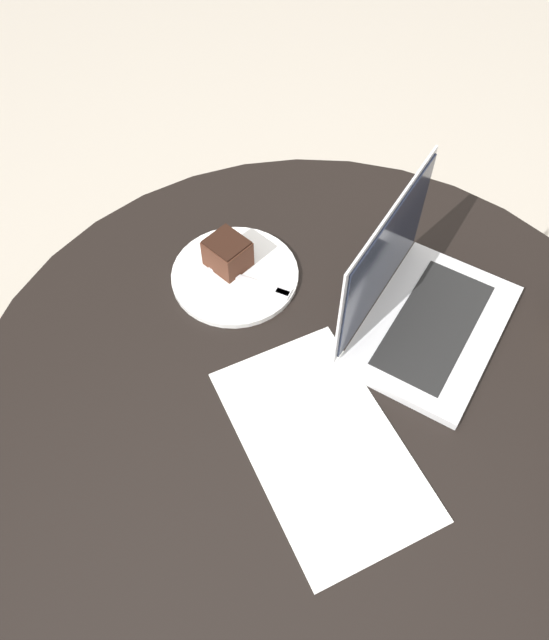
# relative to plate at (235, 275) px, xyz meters

# --- Properties ---
(ground_plane) EXTENTS (12.00, 12.00, 0.00)m
(ground_plane) POSITION_rel_plate_xyz_m (0.31, 0.03, -0.74)
(ground_plane) COLOR #B7AD9E
(dining_table) EXTENTS (1.23, 1.23, 0.73)m
(dining_table) POSITION_rel_plate_xyz_m (0.31, 0.03, -0.16)
(dining_table) COLOR black
(dining_table) RESTS_ON ground_plane
(paper_document) EXTENTS (0.40, 0.24, 0.00)m
(paper_document) POSITION_rel_plate_xyz_m (0.39, -0.01, -0.00)
(paper_document) COLOR white
(paper_document) RESTS_ON dining_table
(plate) EXTENTS (0.25, 0.25, 0.01)m
(plate) POSITION_rel_plate_xyz_m (0.00, 0.00, 0.00)
(plate) COLOR white
(plate) RESTS_ON dining_table
(cake_slice) EXTENTS (0.10, 0.09, 0.06)m
(cake_slice) POSITION_rel_plate_xyz_m (-0.03, -0.00, 0.04)
(cake_slice) COLOR #472619
(cake_slice) RESTS_ON plate
(fork) EXTENTS (0.14, 0.13, 0.00)m
(fork) POSITION_rel_plate_xyz_m (0.05, 0.03, 0.01)
(fork) COLOR silver
(fork) RESTS_ON plate
(laptop) EXTENTS (0.38, 0.41, 0.26)m
(laptop) POSITION_rel_plate_xyz_m (0.24, 0.26, 0.04)
(laptop) COLOR silver
(laptop) RESTS_ON dining_table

